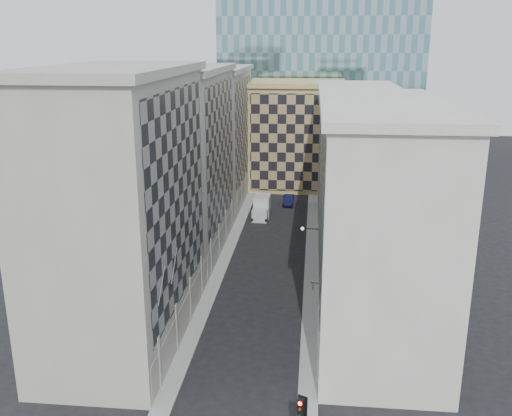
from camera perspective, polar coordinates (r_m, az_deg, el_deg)
The scene contains 15 objects.
ground at distance 43.15m, azimuth -2.30°, elevation -20.05°, with size 260.00×260.00×0.00m, color black.
sidewalk_west at distance 69.99m, azimuth -3.12°, elevation -5.02°, with size 1.50×100.00×0.15m, color gray.
sidewalk_east at distance 69.21m, azimuth 5.54°, elevation -5.33°, with size 1.50×100.00×0.15m, color gray.
bldg_left_a at distance 50.01m, azimuth -13.09°, elevation -0.05°, with size 10.80×22.80×23.70m.
bldg_left_b at distance 70.66m, azimuth -7.42°, elevation 4.60°, with size 10.80×22.80×22.70m.
bldg_left_c at distance 91.94m, azimuth -4.31°, elevation 7.11°, with size 10.80×22.80×21.70m.
bldg_right_a at distance 51.96m, azimuth 11.91°, elevation -1.08°, with size 10.80×26.80×20.70m.
bldg_right_b at distance 78.15m, azimuth 9.97°, elevation 4.52°, with size 10.80×28.80×19.70m.
tan_block at distance 103.54m, azimuth 4.06°, elevation 7.39°, with size 16.80×14.80×18.80m.
church_tower at distance 116.44m, azimuth 3.46°, elevation 17.05°, with size 7.20×7.20×51.50m.
flagpoles_left at distance 45.37m, azimuth -8.79°, elevation -6.66°, with size 0.10×6.33×2.33m.
bracket_lamp at distance 61.48m, azimuth 4.83°, elevation -2.07°, with size 1.98×0.36×0.36m.
box_truck at distance 85.70m, azimuth 0.58°, elevation -0.03°, with size 2.49×5.76×3.12m.
dark_car at distance 92.55m, azimuth 3.27°, elevation 0.81°, with size 1.62×4.65×1.53m, color black.
shop_sign at distance 53.30m, azimuth 5.68°, elevation -7.81°, with size 0.78×0.68×0.76m.
Camera 1 is at (5.14, -34.32, 25.65)m, focal length 40.00 mm.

